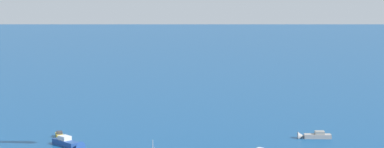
% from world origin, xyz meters
% --- Properties ---
extents(motorboat_inshore, '(8.44, 6.74, 2.52)m').
position_xyz_m(motorboat_inshore, '(46.35, 13.10, 0.68)').
color(motorboat_inshore, '#9E9993').
rests_on(motorboat_inshore, ground_plane).
extents(motorboat_offshore, '(3.43, 7.10, 2.00)m').
position_xyz_m(motorboat_offshore, '(-9.89, 48.55, 0.54)').
color(motorboat_offshore, gold).
rests_on(motorboat_offshore, ground_plane).
extents(motorboat_outer_ring_b, '(4.94, 11.04, 3.11)m').
position_xyz_m(motorboat_outer_ring_b, '(-11.39, 37.88, 0.84)').
color(motorboat_outer_ring_b, '#23478C').
rests_on(motorboat_outer_ring_b, ground_plane).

